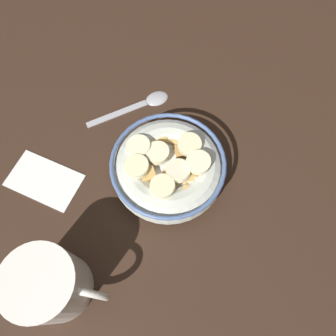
% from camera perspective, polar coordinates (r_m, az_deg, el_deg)
% --- Properties ---
extents(ground_plane, '(1.17, 1.17, 0.02)m').
position_cam_1_polar(ground_plane, '(0.50, -0.00, -1.84)').
color(ground_plane, '#332116').
extents(cereal_bowl, '(0.16, 0.16, 0.06)m').
position_cam_1_polar(cereal_bowl, '(0.46, 0.02, -0.10)').
color(cereal_bowl, beige).
rests_on(cereal_bowl, ground_plane).
extents(spoon, '(0.12, 0.10, 0.01)m').
position_cam_1_polar(spoon, '(0.55, -4.02, 11.19)').
color(spoon, '#A5A5AD').
rests_on(spoon, ground_plane).
extents(coffee_mug, '(0.11, 0.08, 0.09)m').
position_cam_1_polar(coffee_mug, '(0.43, -19.46, -18.42)').
color(coffee_mug, white).
rests_on(coffee_mug, ground_plane).
extents(folded_napkin, '(0.11, 0.08, 0.00)m').
position_cam_1_polar(folded_napkin, '(0.52, -20.48, -1.96)').
color(folded_napkin, white).
rests_on(folded_napkin, ground_plane).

